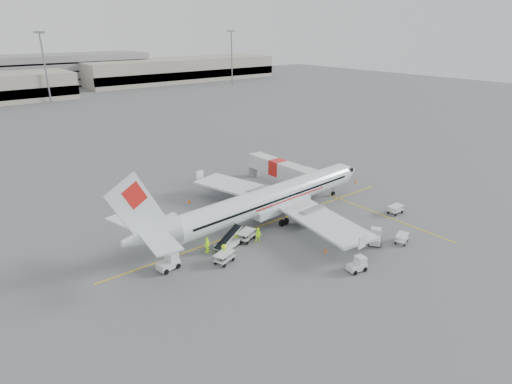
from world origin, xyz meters
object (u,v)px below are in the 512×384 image
at_px(tug_fore, 375,237).
at_px(tug_aft, 168,262).
at_px(aircraft, 272,182).
at_px(jet_bridge, 278,173).
at_px(tug_mid, 357,264).
at_px(belt_loader, 229,237).

distance_m(tug_fore, tug_aft, 23.67).
distance_m(aircraft, tug_aft, 17.15).
distance_m(jet_bridge, tug_mid, 26.63).
bearing_deg(tug_mid, tug_aft, 149.06).
height_order(jet_bridge, tug_aft, jet_bridge).
bearing_deg(tug_fore, tug_aft, 120.37).
distance_m(belt_loader, tug_aft, 7.77).
xyz_separation_m(jet_bridge, tug_aft, (-25.70, -11.88, -1.19)).
bearing_deg(tug_fore, aircraft, 77.32).
relative_size(tug_fore, tug_mid, 1.11).
height_order(tug_fore, tug_aft, tug_aft).
height_order(tug_mid, tug_aft, tug_aft).
relative_size(belt_loader, tug_fore, 2.18).
bearing_deg(belt_loader, aircraft, 0.92).
relative_size(jet_bridge, belt_loader, 3.27).
xyz_separation_m(jet_bridge, tug_mid, (-10.70, -24.35, -1.29)).
height_order(jet_bridge, tug_mid, jet_bridge).
xyz_separation_m(tug_mid, tug_aft, (-15.00, 12.47, 0.11)).
relative_size(aircraft, tug_aft, 16.73).
bearing_deg(tug_fore, jet_bridge, 44.33).
bearing_deg(aircraft, jet_bridge, 41.70).
bearing_deg(tug_aft, tug_mid, -49.49).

